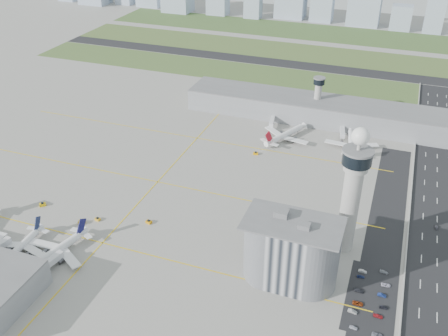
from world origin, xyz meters
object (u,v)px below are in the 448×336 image
(jet_bridge_near_2, at_px, (39,273))
(car_lot_7, at_px, (378,316))
(jet_bridge_far_0, at_px, (273,119))
(jet_bridge_far_1, at_px, (342,130))
(car_lot_1, at_px, (352,311))
(car_lot_2, at_px, (358,303))
(secondary_tower, at_px, (318,95))
(car_lot_6, at_px, (377,335))
(car_lot_10, at_px, (386,285))
(tug_5, at_px, (343,145))
(car_lot_5, at_px, (362,271))
(tug_4, at_px, (256,153))
(airplane_near_b, at_px, (18,245))
(car_hw_4, at_px, (428,117))
(tug_0, at_px, (43,204))
(tug_1, at_px, (98,219))
(tug_2, at_px, (82,222))
(admin_building, at_px, (291,251))
(control_tower, at_px, (353,187))
(car_lot_8, at_px, (384,307))
(car_lot_11, at_px, (384,272))
(car_lot_9, at_px, (382,295))
(airplane_far_b, at_px, (352,139))
(tug_3, at_px, (149,222))
(car_lot_3, at_px, (359,290))
(car_lot_0, at_px, (353,327))
(car_hw_1, at_px, (436,227))
(car_lot_4, at_px, (361,276))
(airplane_near_c, at_px, (53,248))

(jet_bridge_near_2, bearing_deg, car_lot_7, -68.70)
(jet_bridge_far_0, height_order, jet_bridge_far_1, same)
(car_lot_1, bearing_deg, car_lot_2, -8.17)
(secondary_tower, distance_m, car_lot_1, 191.25)
(car_lot_6, distance_m, car_lot_10, 29.81)
(tug_5, distance_m, car_lot_5, 123.34)
(jet_bridge_far_1, relative_size, tug_4, 4.54)
(airplane_near_b, bearing_deg, car_hw_4, 139.55)
(car_lot_7, bearing_deg, tug_0, 85.94)
(tug_1, xyz_separation_m, tug_2, (-6.22, -5.15, 0.21))
(admin_building, bearing_deg, control_tower, 56.30)
(car_lot_8, bearing_deg, admin_building, 75.48)
(tug_0, height_order, tug_5, tug_0)
(control_tower, bearing_deg, car_lot_11, -30.73)
(jet_bridge_near_2, bearing_deg, tug_4, -11.93)
(tug_5, height_order, car_lot_1, tug_5)
(tug_4, relative_size, car_lot_9, 0.83)
(control_tower, distance_m, tug_2, 137.83)
(airplane_far_b, xyz_separation_m, car_lot_11, (31.17, -117.99, -5.27))
(tug_3, height_order, car_lot_8, tug_3)
(car_lot_1, height_order, car_lot_3, car_lot_1)
(secondary_tower, bearing_deg, control_tower, -73.52)
(tug_4, bearing_deg, car_lot_9, 28.10)
(airplane_near_b, height_order, car_lot_5, airplane_near_b)
(car_lot_0, relative_size, car_hw_4, 1.06)
(car_hw_4, bearing_deg, car_lot_10, -95.00)
(car_lot_9, xyz_separation_m, car_hw_1, (21.91, 58.81, -0.05))
(car_lot_2, distance_m, car_lot_6, 17.07)
(tug_0, xyz_separation_m, car_lot_7, (180.10, -18.30, -0.40))
(tug_0, distance_m, tug_2, 29.94)
(jet_bridge_near_2, bearing_deg, secondary_tower, -11.47)
(admin_building, relative_size, car_lot_9, 11.26)
(airplane_far_b, height_order, car_lot_2, airplane_far_b)
(airplane_far_b, relative_size, tug_2, 11.81)
(admin_building, distance_m, tug_1, 105.67)
(car_lot_2, bearing_deg, car_hw_4, -9.33)
(car_lot_8, bearing_deg, car_lot_4, 27.47)
(secondary_tower, xyz_separation_m, jet_bridge_far_1, (22.00, -18.00, -15.95))
(control_tower, relative_size, car_lot_0, 19.16)
(tug_1, distance_m, car_lot_10, 146.09)
(control_tower, bearing_deg, car_lot_6, -67.54)
(jet_bridge_far_1, distance_m, car_lot_3, 155.07)
(airplane_near_b, height_order, airplane_near_c, airplane_near_c)
(car_lot_1, height_order, car_lot_2, car_lot_1)
(car_lot_0, distance_m, car_lot_4, 30.86)
(control_tower, xyz_separation_m, car_hw_1, (42.48, 31.46, -34.47))
(car_lot_9, bearing_deg, car_lot_6, -176.87)
(tug_1, bearing_deg, car_lot_1, -87.70)
(car_lot_2, relative_size, car_lot_9, 1.22)
(secondary_tower, distance_m, car_lot_3, 178.92)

